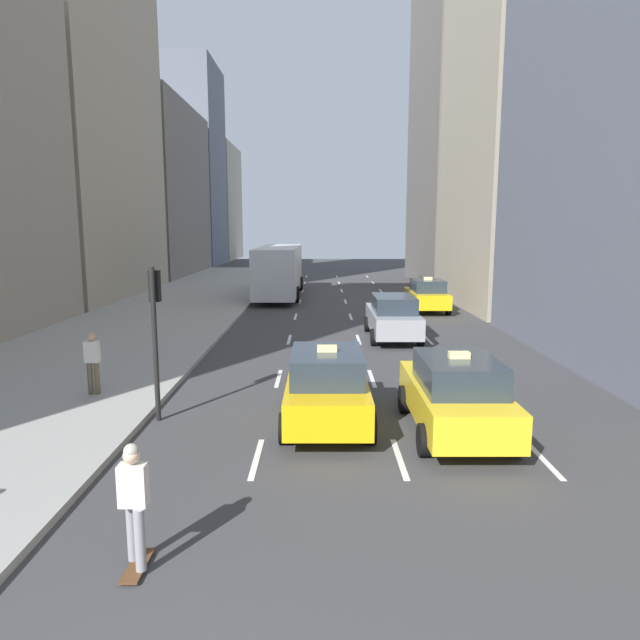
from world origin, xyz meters
The scene contains 11 objects.
sidewalk_left centered at (-7.00, 27.00, 0.07)m, with size 8.00×66.00×0.15m, color #9E9E99.
lane_markings centered at (2.60, 23.00, 0.01)m, with size 5.72×56.00×0.01m.
building_row_left centered at (-14.00, 40.75, 12.49)m, with size 6.00×86.40×35.76m.
taxi_lead centered at (1.20, 10.10, 0.88)m, with size 2.02×4.40×1.87m.
taxi_second centered at (6.80, 27.92, 0.88)m, with size 2.02×4.40×1.87m.
taxi_third centered at (4.00, 9.44, 0.88)m, with size 2.02×4.40×1.87m.
sedan_black_near centered at (4.00, 20.26, 0.90)m, with size 2.02×4.90×1.78m.
city_bus centered at (-1.61, 34.66, 1.79)m, with size 2.80×11.61×3.25m.
skateboarder centered at (-1.38, 4.36, 0.96)m, with size 0.36×0.80×1.75m.
pedestrian_mid_block centered at (-4.88, 11.89, 1.07)m, with size 0.36×0.22×1.65m.
traffic_light_pole centered at (-2.75, 10.35, 2.41)m, with size 0.24×0.42×3.60m.
Camera 1 is at (1.04, -2.57, 4.47)m, focal length 32.00 mm.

